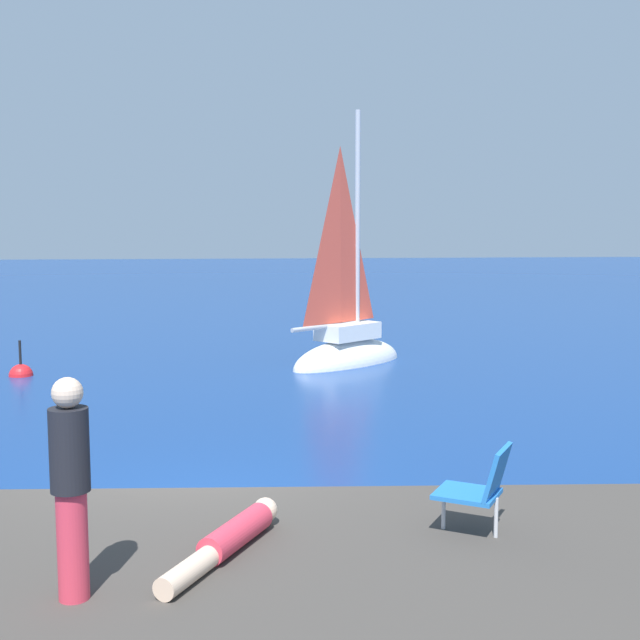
% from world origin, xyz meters
% --- Properties ---
extents(ground_plane, '(160.00, 160.00, 0.00)m').
position_xyz_m(ground_plane, '(0.00, 0.00, 0.00)').
color(ground_plane, navy).
extents(shore_ledge, '(7.92, 5.01, 0.89)m').
position_xyz_m(shore_ledge, '(0.94, -3.76, 0.44)').
color(shore_ledge, '#423D38').
rests_on(shore_ledge, ground).
extents(boulder_seaward, '(1.85, 2.02, 1.09)m').
position_xyz_m(boulder_seaward, '(-0.53, -1.43, 0.00)').
color(boulder_seaward, '#3E413B').
rests_on(boulder_seaward, ground).
extents(boulder_inland, '(1.34, 1.25, 0.72)m').
position_xyz_m(boulder_inland, '(4.15, -1.12, 0.00)').
color(boulder_inland, '#3B3C37').
rests_on(boulder_inland, ground).
extents(sailboat_near, '(3.70, 3.36, 7.12)m').
position_xyz_m(sailboat_near, '(3.42, 11.07, 0.39)').
color(sailboat_near, white).
rests_on(sailboat_near, ground).
extents(person_sunbather, '(0.98, 1.60, 0.25)m').
position_xyz_m(person_sunbather, '(0.38, -3.21, 1.00)').
color(person_sunbather, '#DB384C').
rests_on(person_sunbather, shore_ledge).
extents(person_standing, '(0.28, 0.28, 1.62)m').
position_xyz_m(person_standing, '(-0.72, -3.93, 1.75)').
color(person_standing, '#DB384C').
rests_on(person_standing, shore_ledge).
extents(beach_chair, '(0.76, 0.72, 0.80)m').
position_xyz_m(beach_chair, '(2.55, -3.05, 1.33)').
color(beach_chair, blue).
rests_on(beach_chair, shore_ledge).
extents(marker_buoy, '(0.56, 0.56, 1.13)m').
position_xyz_m(marker_buoy, '(-4.55, 10.23, 0.01)').
color(marker_buoy, red).
rests_on(marker_buoy, ground).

